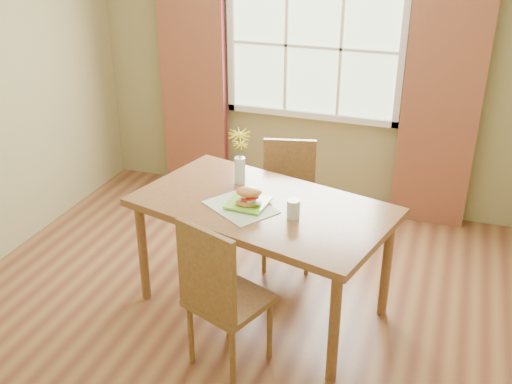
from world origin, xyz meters
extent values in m
cube|color=brown|center=(0.00, 0.00, -0.01)|extent=(4.20, 3.80, 0.02)
cube|color=#958B59|center=(0.00, 1.91, 1.35)|extent=(4.20, 0.02, 2.70)
cube|color=#958B59|center=(0.00, -1.91, 1.35)|extent=(4.20, 0.02, 2.70)
cube|color=#ADC897|center=(0.00, 1.88, 1.50)|extent=(1.50, 0.02, 1.20)
cube|color=white|center=(0.00, 1.85, 0.87)|extent=(1.62, 0.04, 0.06)
cube|color=white|center=(-0.78, 1.85, 1.50)|extent=(0.06, 0.04, 1.32)
cube|color=white|center=(0.78, 1.85, 1.50)|extent=(0.06, 0.04, 1.32)
cube|color=white|center=(0.00, 1.85, 1.50)|extent=(1.50, 0.03, 0.02)
cube|color=maroon|center=(-1.15, 1.78, 1.10)|extent=(0.65, 0.08, 2.20)
cube|color=maroon|center=(1.15, 1.78, 1.10)|extent=(0.65, 0.08, 2.20)
cube|color=brown|center=(0.13, 0.06, 0.80)|extent=(1.89, 1.35, 0.05)
cylinder|color=brown|center=(-0.71, -0.13, 0.39)|extent=(0.07, 0.07, 0.78)
cylinder|color=brown|center=(0.78, -0.52, 0.39)|extent=(0.07, 0.07, 0.78)
cylinder|color=brown|center=(-0.51, 0.63, 0.39)|extent=(0.07, 0.07, 0.78)
cylinder|color=brown|center=(0.98, 0.25, 0.39)|extent=(0.07, 0.07, 0.78)
cube|color=brown|center=(0.13, -0.56, 0.46)|extent=(0.56, 0.56, 0.04)
cube|color=brown|center=(0.07, -0.75, 0.76)|extent=(0.42, 0.19, 0.56)
cylinder|color=brown|center=(-0.09, -0.67, 0.22)|extent=(0.04, 0.04, 0.44)
cylinder|color=brown|center=(0.24, -0.79, 0.22)|extent=(0.04, 0.04, 0.44)
cylinder|color=brown|center=(0.03, -0.34, 0.22)|extent=(0.04, 0.04, 0.44)
cylinder|color=brown|center=(0.36, -0.46, 0.22)|extent=(0.04, 0.04, 0.44)
cube|color=brown|center=(0.13, 0.68, 0.44)|extent=(0.50, 0.50, 0.04)
cube|color=brown|center=(0.09, 0.86, 0.73)|extent=(0.41, 0.13, 0.53)
cylinder|color=brown|center=(0.01, 0.47, 0.21)|extent=(0.04, 0.04, 0.42)
cylinder|color=brown|center=(0.34, 0.55, 0.21)|extent=(0.04, 0.04, 0.42)
cylinder|color=brown|center=(-0.07, 0.80, 0.21)|extent=(0.04, 0.04, 0.42)
cylinder|color=brown|center=(0.26, 0.88, 0.21)|extent=(0.04, 0.04, 0.42)
cube|color=beige|center=(0.02, -0.05, 0.83)|extent=(0.56, 0.52, 0.01)
cube|color=#82DA36|center=(0.05, -0.01, 0.84)|extent=(0.27, 0.27, 0.01)
ellipsoid|color=#CA8F44|center=(0.07, -0.04, 0.87)|extent=(0.20, 0.16, 0.05)
ellipsoid|color=#4C8C2D|center=(0.12, -0.06, 0.89)|extent=(0.10, 0.07, 0.01)
cylinder|color=red|center=(0.06, -0.04, 0.91)|extent=(0.09, 0.09, 0.01)
cylinder|color=red|center=(0.10, -0.03, 0.92)|extent=(0.09, 0.09, 0.01)
ellipsoid|color=#CA8F44|center=(0.07, -0.04, 0.95)|extent=(0.20, 0.16, 0.06)
cylinder|color=silver|center=(0.39, -0.07, 0.89)|extent=(0.08, 0.08, 0.13)
cylinder|color=silver|center=(0.39, -0.07, 0.88)|extent=(0.07, 0.07, 0.11)
cylinder|color=silver|center=(-0.13, 0.32, 0.93)|extent=(0.08, 0.08, 0.19)
cylinder|color=silver|center=(-0.13, 0.32, 0.88)|extent=(0.07, 0.07, 0.10)
cylinder|color=#3D7028|center=(-0.13, 0.32, 1.01)|extent=(0.01, 0.01, 0.37)
cylinder|color=#3D7028|center=(-0.11, 0.31, 0.98)|extent=(0.01, 0.01, 0.30)
camera|label=1|loc=(1.27, -3.34, 2.65)|focal=42.00mm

